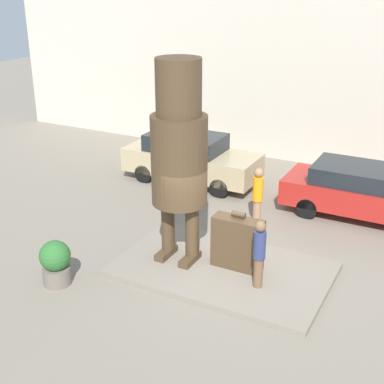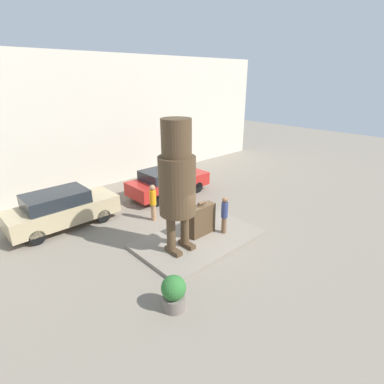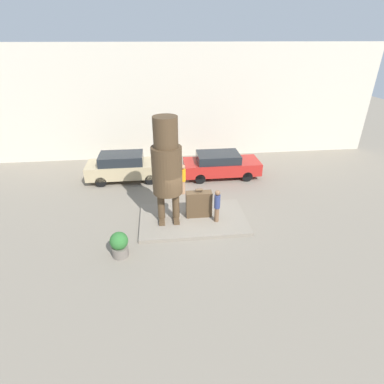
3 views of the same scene
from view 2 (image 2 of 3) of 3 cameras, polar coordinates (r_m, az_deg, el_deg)
ground_plane at (r=12.44m, az=1.31°, el=-9.21°), size 60.00×60.00×0.00m
pedestal at (r=12.40m, az=1.31°, el=-8.93°), size 5.04×3.14×0.14m
building_backdrop at (r=18.46m, az=-18.99°, el=12.23°), size 28.00×0.60×7.53m
statue_figure at (r=10.45m, az=-2.86°, el=2.76°), size 1.32×1.32×4.88m
giant_suitcase at (r=12.35m, az=1.81°, el=-5.32°), size 1.22×0.44×1.46m
tourist at (r=12.39m, az=6.21°, el=-4.09°), size 0.27×0.27×1.62m
parked_car_tan at (r=14.33m, az=-23.58°, el=-2.92°), size 4.63×1.80×1.67m
parked_car_red at (r=16.77m, az=-4.59°, el=2.07°), size 4.64×1.88×1.54m
planter_pot at (r=8.99m, az=-3.50°, el=-18.56°), size 0.72×0.72×1.08m
worker_hivis at (r=13.80m, az=-7.44°, el=-1.74°), size 0.30×0.30×1.75m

